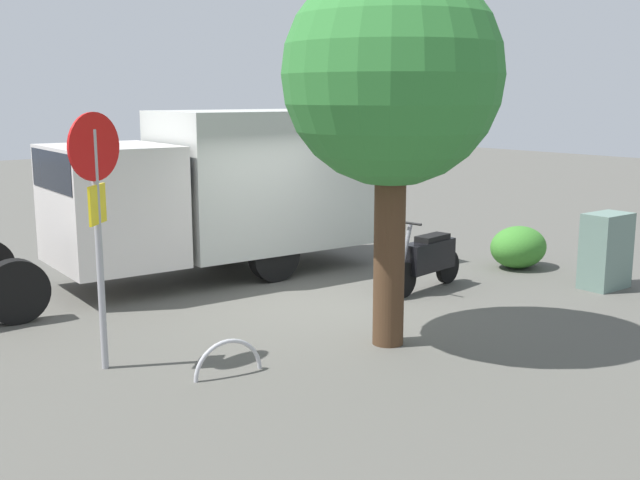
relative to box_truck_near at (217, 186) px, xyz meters
The scene contains 8 objects.
ground_plane 3.11m from the box_truck_near, 90.88° to the left, with size 60.00×60.00×0.00m, color #52514B.
box_truck_near is the anchor object (origin of this frame).
motorcycle 3.84m from the box_truck_near, 124.78° to the left, with size 1.80×0.61×1.20m.
stop_sign 4.77m from the box_truck_near, 42.53° to the left, with size 0.71×0.33×2.94m.
street_tree 4.95m from the box_truck_near, 85.94° to the left, with size 2.68×2.68×4.70m.
utility_cabinet 6.60m from the box_truck_near, 132.86° to the left, with size 0.80×0.51×1.24m, color slate.
bike_rack_hoop 5.23m from the box_truck_near, 59.67° to the left, with size 0.85×0.85×0.05m, color #B7B7BC.
shrub_near_sign 5.58m from the box_truck_near, 146.94° to the left, with size 1.13×0.93×0.77m, color #397D2B.
Camera 1 is at (6.92, 8.66, 3.12)m, focal length 42.88 mm.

